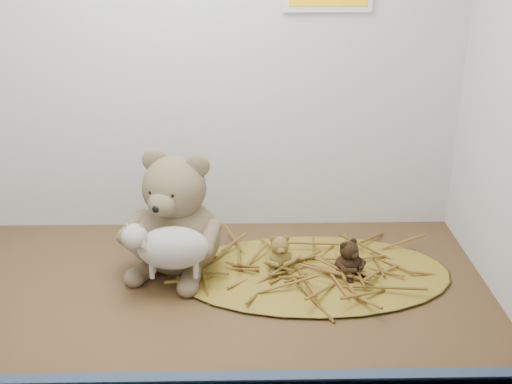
{
  "coord_description": "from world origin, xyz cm",
  "views": [
    {
      "loc": [
        12.53,
        -105.51,
        65.92
      ],
      "look_at": [
        14.82,
        2.76,
        19.65
      ],
      "focal_mm": 45.0,
      "sensor_mm": 36.0,
      "label": 1
    }
  ],
  "objects_px": {
    "main_teddy": "(177,213)",
    "mini_teddy_tan": "(279,251)",
    "toy_lamb": "(173,248)",
    "mini_teddy_brown": "(348,257)"
  },
  "relations": [
    {
      "from": "main_teddy",
      "to": "toy_lamb",
      "type": "height_order",
      "value": "main_teddy"
    },
    {
      "from": "toy_lamb",
      "to": "mini_teddy_brown",
      "type": "bearing_deg",
      "value": 7.66
    },
    {
      "from": "toy_lamb",
      "to": "mini_teddy_tan",
      "type": "xyz_separation_m",
      "value": [
        0.2,
        0.07,
        -0.05
      ]
    },
    {
      "from": "main_teddy",
      "to": "toy_lamb",
      "type": "relative_size",
      "value": 1.43
    },
    {
      "from": "toy_lamb",
      "to": "mini_teddy_brown",
      "type": "distance_m",
      "value": 0.34
    },
    {
      "from": "main_teddy",
      "to": "mini_teddy_tan",
      "type": "distance_m",
      "value": 0.22
    },
    {
      "from": "toy_lamb",
      "to": "mini_teddy_tan",
      "type": "height_order",
      "value": "toy_lamb"
    },
    {
      "from": "mini_teddy_tan",
      "to": "mini_teddy_brown",
      "type": "bearing_deg",
      "value": -17.41
    },
    {
      "from": "main_teddy",
      "to": "mini_teddy_tan",
      "type": "xyz_separation_m",
      "value": [
        0.2,
        -0.02,
        -0.08
      ]
    },
    {
      "from": "main_teddy",
      "to": "mini_teddy_tan",
      "type": "bearing_deg",
      "value": 14.64
    }
  ]
}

